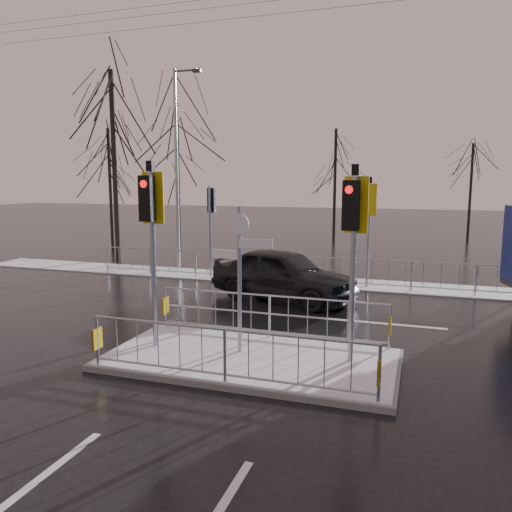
% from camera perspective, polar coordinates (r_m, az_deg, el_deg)
% --- Properties ---
extents(ground, '(120.00, 120.00, 0.00)m').
position_cam_1_polar(ground, '(10.57, -0.68, -12.10)').
color(ground, black).
rests_on(ground, ground).
extents(snow_verge, '(30.00, 2.00, 0.04)m').
position_cam_1_polar(snow_verge, '(18.60, 8.02, -3.00)').
color(snow_verge, white).
rests_on(snow_verge, ground).
extents(lane_markings, '(8.00, 11.38, 0.01)m').
position_cam_1_polar(lane_markings, '(10.27, -1.31, -12.70)').
color(lane_markings, silver).
rests_on(lane_markings, ground).
extents(traffic_island, '(6.00, 3.04, 4.15)m').
position_cam_1_polar(traffic_island, '(10.45, -0.73, -10.07)').
color(traffic_island, '#61615C').
rests_on(traffic_island, ground).
extents(far_kerb_fixtures, '(18.00, 0.65, 3.83)m').
position_cam_1_polar(far_kerb_fixtures, '(17.89, 8.71, -0.23)').
color(far_kerb_fixtures, '#91979E').
rests_on(far_kerb_fixtures, ground).
extents(car_far_lane, '(5.12, 3.26, 1.62)m').
position_cam_1_polar(car_far_lane, '(15.77, 3.15, -2.09)').
color(car_far_lane, black).
rests_on(car_far_lane, ground).
extents(tree_near_a, '(4.75, 4.75, 8.97)m').
position_cam_1_polar(tree_near_a, '(24.66, -16.04, 13.81)').
color(tree_near_a, black).
rests_on(tree_near_a, ground).
extents(tree_near_b, '(4.00, 4.00, 7.55)m').
position_cam_1_polar(tree_near_b, '(24.60, -9.01, 11.79)').
color(tree_near_b, black).
rests_on(tree_near_b, ground).
extents(tree_near_c, '(3.50, 3.50, 6.61)m').
position_cam_1_polar(tree_near_c, '(27.75, -16.41, 9.85)').
color(tree_near_c, black).
rests_on(tree_near_c, ground).
extents(tree_far_a, '(3.75, 3.75, 7.08)m').
position_cam_1_polar(tree_far_a, '(31.79, 9.06, 10.46)').
color(tree_far_a, black).
rests_on(tree_far_a, ground).
extents(tree_far_b, '(3.25, 3.25, 6.14)m').
position_cam_1_polar(tree_far_b, '(33.46, 23.42, 8.67)').
color(tree_far_b, black).
rests_on(tree_far_b, ground).
extents(street_lamp_left, '(1.25, 0.18, 8.20)m').
position_cam_1_polar(street_lamp_left, '(21.19, -8.91, 10.55)').
color(street_lamp_left, '#91979E').
rests_on(street_lamp_left, ground).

